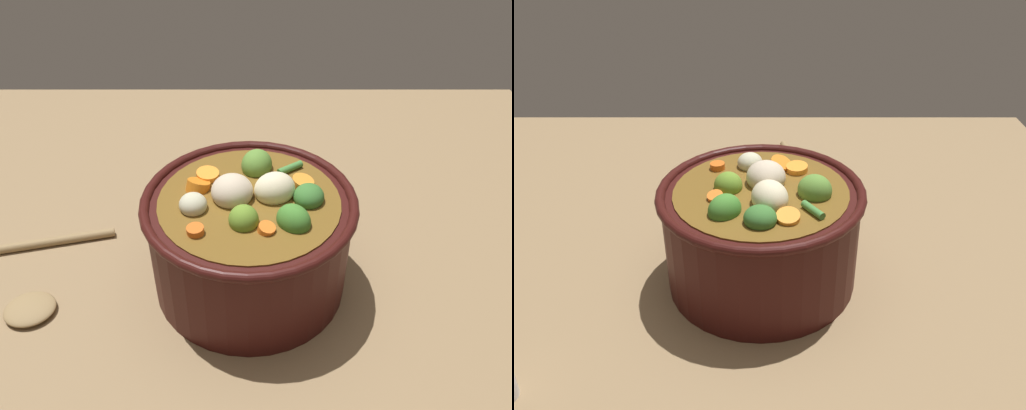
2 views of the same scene
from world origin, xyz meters
TOP-DOWN VIEW (x-y plane):
  - ground_plane at (0.00, 0.00)m, footprint 1.10×1.10m
  - cooking_pot at (0.00, 0.00)m, footprint 0.26×0.26m
  - wooden_spoon at (-0.28, -0.01)m, footprint 0.21×0.18m

SIDE VIEW (x-z plane):
  - ground_plane at x=0.00m, z-range 0.00..0.00m
  - wooden_spoon at x=-0.28m, z-range 0.00..0.01m
  - cooking_pot at x=0.00m, z-range -0.01..0.15m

